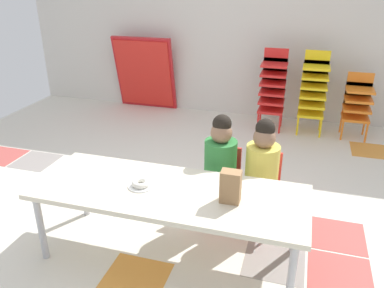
% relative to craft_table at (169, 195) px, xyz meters
% --- Properties ---
extents(ground_plane, '(6.29, 5.39, 0.02)m').
position_rel_craft_table_xyz_m(ground_plane, '(-0.14, 0.58, -0.52)').
color(ground_plane, silver).
extents(back_wall, '(6.29, 0.10, 2.40)m').
position_rel_craft_table_xyz_m(back_wall, '(-0.15, 3.28, 0.69)').
color(back_wall, beige).
rests_on(back_wall, ground_plane).
extents(craft_table, '(1.90, 0.70, 0.55)m').
position_rel_craft_table_xyz_m(craft_table, '(0.00, 0.00, 0.00)').
color(craft_table, beige).
rests_on(craft_table, ground_plane).
extents(seated_child_near_camera, '(0.32, 0.31, 0.92)m').
position_rel_craft_table_xyz_m(seated_child_near_camera, '(0.24, 0.58, 0.05)').
color(seated_child_near_camera, red).
rests_on(seated_child_near_camera, ground_plane).
extents(seated_child_middle_seat, '(0.32, 0.32, 0.92)m').
position_rel_craft_table_xyz_m(seated_child_middle_seat, '(0.57, 0.58, 0.05)').
color(seated_child_middle_seat, red).
rests_on(seated_child_middle_seat, ground_plane).
extents(kid_chair_red_stack, '(0.32, 0.30, 1.04)m').
position_rel_craft_table_xyz_m(kid_chair_red_stack, '(0.43, 2.80, 0.07)').
color(kid_chair_red_stack, red).
rests_on(kid_chair_red_stack, ground_plane).
extents(kid_chair_yellow_stack, '(0.32, 0.30, 1.04)m').
position_rel_craft_table_xyz_m(kid_chair_yellow_stack, '(0.94, 2.80, 0.07)').
color(kid_chair_yellow_stack, yellow).
rests_on(kid_chair_yellow_stack, ground_plane).
extents(kid_chair_orange_stack, '(0.32, 0.30, 0.80)m').
position_rel_craft_table_xyz_m(kid_chair_orange_stack, '(1.47, 2.80, -0.05)').
color(kid_chair_orange_stack, orange).
rests_on(kid_chair_orange_stack, ground_plane).
extents(folded_activity_table, '(0.90, 0.29, 1.09)m').
position_rel_craft_table_xyz_m(folded_activity_table, '(-1.48, 3.08, 0.03)').
color(folded_activity_table, red).
rests_on(folded_activity_table, ground_plane).
extents(paper_bag_brown, '(0.13, 0.09, 0.22)m').
position_rel_craft_table_xyz_m(paper_bag_brown, '(0.43, -0.02, 0.16)').
color(paper_bag_brown, '#9E754C').
rests_on(paper_bag_brown, craft_table).
extents(paper_plate_near_edge, '(0.18, 0.18, 0.01)m').
position_rel_craft_table_xyz_m(paper_plate_near_edge, '(-0.20, -0.01, 0.05)').
color(paper_plate_near_edge, white).
rests_on(paper_plate_near_edge, craft_table).
extents(donut_powdered_on_plate, '(0.13, 0.13, 0.04)m').
position_rel_craft_table_xyz_m(donut_powdered_on_plate, '(-0.20, -0.01, 0.07)').
color(donut_powdered_on_plate, white).
rests_on(donut_powdered_on_plate, craft_table).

